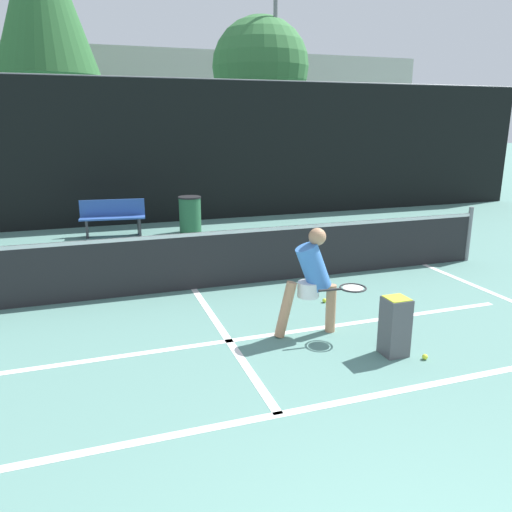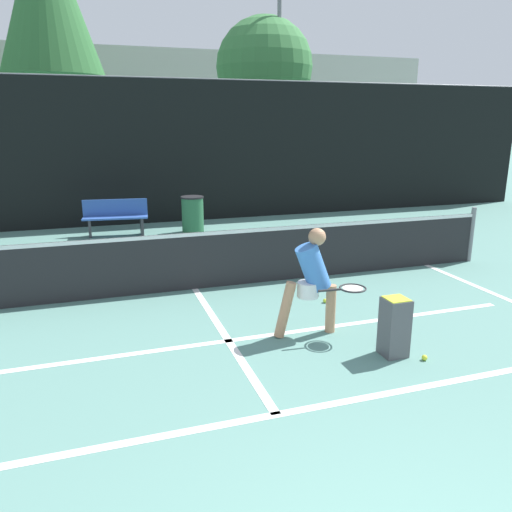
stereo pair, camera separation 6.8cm
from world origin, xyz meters
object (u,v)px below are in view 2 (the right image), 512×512
object	(u,v)px
courtside_bench	(116,216)
parked_car	(171,189)
player_practicing	(312,278)
ball_hopper	(395,325)
trash_bin	(193,214)

from	to	relation	value
courtside_bench	parked_car	size ratio (longest dim) A/B	0.40
player_practicing	ball_hopper	bearing A→B (deg)	-47.87
ball_hopper	parked_car	world-z (taller)	parked_car
trash_bin	parked_car	world-z (taller)	parked_car
courtside_bench	trash_bin	bearing A→B (deg)	-1.68
player_practicing	parked_car	xyz separation A→B (m)	(-0.19, 10.31, -0.17)
courtside_bench	trash_bin	size ratio (longest dim) A/B	1.73
ball_hopper	parked_car	bearing A→B (deg)	94.39
parked_car	ball_hopper	bearing A→B (deg)	-85.61
trash_bin	ball_hopper	bearing A→B (deg)	-82.92
courtside_bench	player_practicing	bearing A→B (deg)	-66.39
ball_hopper	player_practicing	bearing A→B (deg)	128.03
player_practicing	ball_hopper	xyz separation A→B (m)	(0.67, -0.86, -0.39)
player_practicing	courtside_bench	size ratio (longest dim) A/B	0.91
courtside_bench	ball_hopper	bearing A→B (deg)	-63.64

